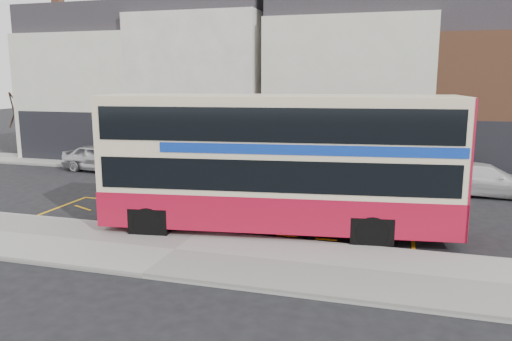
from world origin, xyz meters
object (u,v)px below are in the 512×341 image
(bus_stop_post, at_px, (155,175))
(street_tree_left, at_px, (23,101))
(car_white, at_px, (485,180))
(street_tree_right, at_px, (384,113))
(car_grey, at_px, (239,168))
(double_decker_bus, at_px, (279,162))
(car_silver, at_px, (100,158))

(bus_stop_post, relative_size, street_tree_left, 0.58)
(car_white, relative_size, street_tree_right, 0.98)
(car_white, bearing_deg, street_tree_left, 84.18)
(street_tree_left, bearing_deg, car_grey, -11.33)
(double_decker_bus, bearing_deg, car_silver, 138.42)
(double_decker_bus, relative_size, bus_stop_post, 3.74)
(car_silver, relative_size, car_grey, 1.20)
(double_decker_bus, height_order, street_tree_right, street_tree_right)
(bus_stop_post, distance_m, car_white, 14.99)
(car_grey, bearing_deg, double_decker_bus, -155.71)
(street_tree_right, bearing_deg, car_grey, -162.21)
(bus_stop_post, height_order, car_silver, bus_stop_post)
(street_tree_left, bearing_deg, street_tree_right, -2.28)
(double_decker_bus, bearing_deg, car_white, 38.66)
(double_decker_bus, xyz_separation_m, car_silver, (-12.54, 8.39, -1.71))
(car_grey, xyz_separation_m, car_white, (11.89, -0.38, 0.11))
(car_silver, relative_size, car_white, 0.90)
(street_tree_left, bearing_deg, car_silver, -22.79)
(bus_stop_post, bearing_deg, car_silver, 137.35)
(car_grey, height_order, car_white, car_white)
(double_decker_bus, height_order, car_white, double_decker_bus)
(double_decker_bus, bearing_deg, street_tree_right, 66.66)
(car_silver, xyz_separation_m, street_tree_right, (15.54, 2.37, 2.70))
(double_decker_bus, distance_m, car_white, 11.27)
(double_decker_bus, xyz_separation_m, street_tree_left, (-20.39, 11.69, 1.30))
(street_tree_left, distance_m, street_tree_right, 23.41)
(car_white, bearing_deg, bus_stop_post, 130.34)
(car_grey, bearing_deg, car_silver, 88.19)
(street_tree_left, bearing_deg, double_decker_bus, -29.83)
(double_decker_bus, distance_m, car_grey, 9.62)
(car_silver, bearing_deg, car_grey, -82.87)
(car_silver, relative_size, street_tree_left, 0.81)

